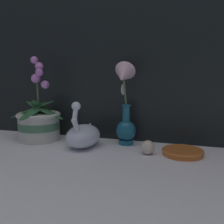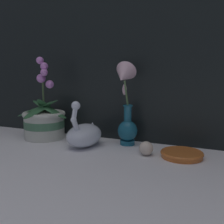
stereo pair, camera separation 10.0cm
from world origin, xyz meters
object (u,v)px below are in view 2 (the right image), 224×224
(orchid_potted_plant, at_px, (44,120))
(blue_vase, at_px, (126,109))
(amber_dish, at_px, (182,154))
(glass_sphere, at_px, (146,148))
(swan_figurine, at_px, (85,134))

(orchid_potted_plant, relative_size, blue_vase, 1.07)
(blue_vase, xyz_separation_m, amber_dish, (0.23, -0.06, -0.14))
(blue_vase, bearing_deg, glass_sphere, -38.09)
(amber_dish, bearing_deg, swan_figurine, -178.55)
(amber_dish, bearing_deg, orchid_potted_plant, 176.90)
(swan_figurine, distance_m, amber_dish, 0.38)
(blue_vase, relative_size, glass_sphere, 6.58)
(blue_vase, bearing_deg, swan_figurine, -155.92)
(orchid_potted_plant, xyz_separation_m, glass_sphere, (0.49, -0.06, -0.05))
(glass_sphere, relative_size, amber_dish, 0.34)
(glass_sphere, bearing_deg, orchid_potted_plant, 172.99)
(orchid_potted_plant, height_order, glass_sphere, orchid_potted_plant)
(swan_figurine, bearing_deg, orchid_potted_plant, 169.46)
(orchid_potted_plant, relative_size, swan_figurine, 1.86)
(blue_vase, xyz_separation_m, glass_sphere, (0.11, -0.09, -0.12))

